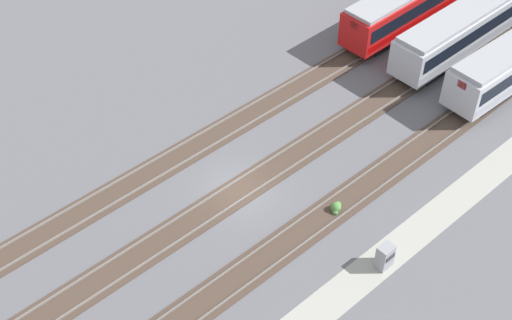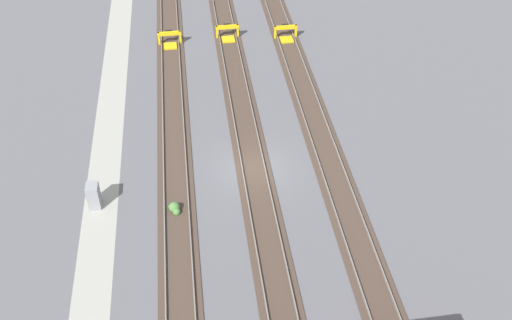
# 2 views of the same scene
# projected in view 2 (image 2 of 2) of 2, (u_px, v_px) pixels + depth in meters

# --- Properties ---
(ground_plane) EXTENTS (400.00, 400.00, 0.00)m
(ground_plane) POSITION_uv_depth(u_px,v_px,m) (253.00, 169.00, 38.13)
(ground_plane) COLOR #5B5B60
(service_walkway) EXTENTS (54.00, 2.00, 0.01)m
(service_walkway) POSITION_uv_depth(u_px,v_px,m) (103.00, 181.00, 37.19)
(service_walkway) COLOR #9E9E93
(service_walkway) RESTS_ON ground
(rail_track_nearest) EXTENTS (90.00, 2.24, 0.21)m
(rail_track_nearest) POSITION_uv_depth(u_px,v_px,m) (175.00, 175.00, 37.61)
(rail_track_nearest) COLOR #47382D
(rail_track_nearest) RESTS_ON ground
(rail_track_near_inner) EXTENTS (90.00, 2.24, 0.21)m
(rail_track_near_inner) POSITION_uv_depth(u_px,v_px,m) (253.00, 168.00, 38.10)
(rail_track_near_inner) COLOR #47382D
(rail_track_near_inner) RESTS_ON ground
(rail_track_middle) EXTENTS (90.00, 2.24, 0.21)m
(rail_track_middle) POSITION_uv_depth(u_px,v_px,m) (329.00, 162.00, 38.60)
(rail_track_middle) COLOR #47382D
(rail_track_middle) RESTS_ON ground
(bumper_stop_nearest_track) EXTENTS (1.36, 2.01, 1.22)m
(bumper_stop_nearest_track) POSITION_uv_depth(u_px,v_px,m) (170.00, 40.00, 50.38)
(bumper_stop_nearest_track) COLOR gold
(bumper_stop_nearest_track) RESTS_ON ground
(bumper_stop_near_inner_track) EXTENTS (1.37, 2.01, 1.22)m
(bumper_stop_near_inner_track) POSITION_uv_depth(u_px,v_px,m) (228.00, 33.00, 51.29)
(bumper_stop_near_inner_track) COLOR gold
(bumper_stop_near_inner_track) RESTS_ON ground
(bumper_stop_middle_track) EXTENTS (1.36, 2.01, 1.22)m
(bumper_stop_middle_track) POSITION_uv_depth(u_px,v_px,m) (286.00, 34.00, 51.24)
(bumper_stop_middle_track) COLOR gold
(bumper_stop_middle_track) RESTS_ON ground
(electrical_cabinet) EXTENTS (0.90, 0.73, 1.60)m
(electrical_cabinet) POSITION_uv_depth(u_px,v_px,m) (94.00, 196.00, 35.00)
(electrical_cabinet) COLOR gray
(electrical_cabinet) RESTS_ON ground
(weed_clump) EXTENTS (0.92, 0.70, 0.64)m
(weed_clump) POSITION_uv_depth(u_px,v_px,m) (175.00, 208.00, 34.99)
(weed_clump) COLOR #4C7F3D
(weed_clump) RESTS_ON ground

